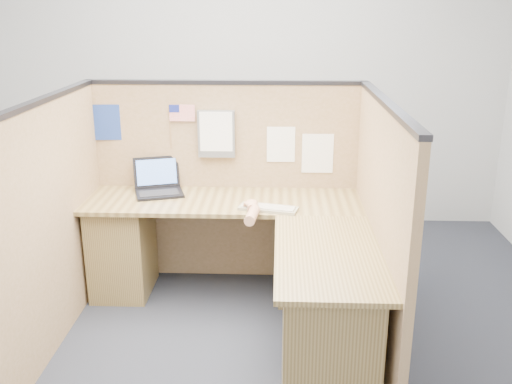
{
  "coord_description": "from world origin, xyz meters",
  "views": [
    {
      "loc": [
        0.39,
        -3.14,
        2.04
      ],
      "look_at": [
        0.24,
        0.5,
        0.85
      ],
      "focal_mm": 40.0,
      "sensor_mm": 36.0,
      "label": 1
    }
  ],
  "objects_px": {
    "laptop": "(161,184)",
    "keyboard": "(268,208)",
    "mouse": "(251,207)",
    "l_desk": "(246,267)"
  },
  "relations": [
    {
      "from": "laptop",
      "to": "keyboard",
      "type": "relative_size",
      "value": 0.99
    },
    {
      "from": "l_desk",
      "to": "mouse",
      "type": "bearing_deg",
      "value": 81.55
    },
    {
      "from": "laptop",
      "to": "mouse",
      "type": "height_order",
      "value": "laptop"
    },
    {
      "from": "keyboard",
      "to": "mouse",
      "type": "relative_size",
      "value": 4.01
    },
    {
      "from": "l_desk",
      "to": "mouse",
      "type": "xyz_separation_m",
      "value": [
        0.03,
        0.19,
        0.36
      ]
    },
    {
      "from": "keyboard",
      "to": "laptop",
      "type": "bearing_deg",
      "value": 169.55
    },
    {
      "from": "l_desk",
      "to": "mouse",
      "type": "height_order",
      "value": "mouse"
    },
    {
      "from": "laptop",
      "to": "mouse",
      "type": "xyz_separation_m",
      "value": [
        0.69,
        -0.36,
        -0.04
      ]
    },
    {
      "from": "l_desk",
      "to": "keyboard",
      "type": "height_order",
      "value": "keyboard"
    },
    {
      "from": "laptop",
      "to": "keyboard",
      "type": "height_order",
      "value": "laptop"
    }
  ]
}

